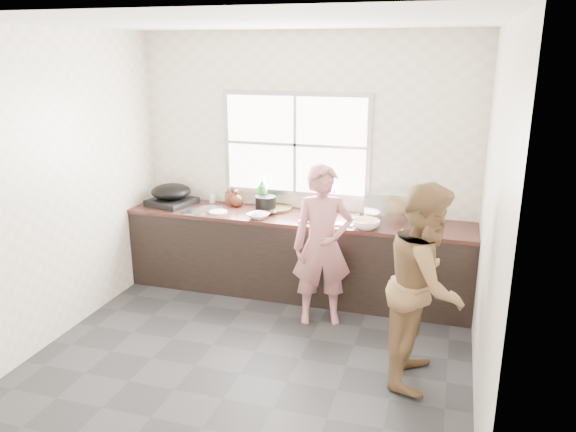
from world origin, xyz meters
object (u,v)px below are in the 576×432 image
(bottle_green, at_px, (262,192))
(wok, at_px, (171,191))
(pot_lid_left, at_px, (194,211))
(pot_lid_right, at_px, (209,209))
(bowl_crabs, at_px, (366,225))
(black_pot, at_px, (266,203))
(woman, at_px, (322,251))
(plate_food, at_px, (218,212))
(glass_jar, at_px, (212,198))
(dish_rack, at_px, (385,206))
(bottle_brown_short, at_px, (237,199))
(bowl_mince, at_px, (258,216))
(bottle_brown_tall, at_px, (229,196))
(cutting_board, at_px, (276,208))
(person_side, at_px, (426,284))
(bowl_held, at_px, (354,219))
(burner, at_px, (172,202))

(bottle_green, xyz_separation_m, wok, (-1.00, -0.19, -0.03))
(pot_lid_left, relative_size, pot_lid_right, 0.97)
(bowl_crabs, bearing_deg, black_pot, 164.83)
(woman, bearing_deg, black_pot, 122.17)
(bowl_crabs, xyz_separation_m, plate_food, (-1.57, 0.08, -0.03))
(glass_jar, relative_size, dish_rack, 0.24)
(bottle_brown_short, bearing_deg, bowl_mince, -43.45)
(bottle_brown_tall, bearing_deg, cutting_board, -8.87)
(wok, xyz_separation_m, dish_rack, (2.34, 0.05, 0.01))
(bottle_brown_tall, bearing_deg, pot_lid_left, -119.68)
(woman, distance_m, glass_jar, 1.67)
(person_side, relative_size, bowl_crabs, 7.36)
(bottle_brown_tall, distance_m, pot_lid_left, 0.48)
(plate_food, bearing_deg, bowl_mince, -8.58)
(bowl_mince, xyz_separation_m, bottle_brown_tall, (-0.49, 0.43, 0.06))
(bowl_held, distance_m, black_pot, 0.99)
(glass_jar, height_order, pot_lid_left, glass_jar)
(person_side, xyz_separation_m, bowl_crabs, (-0.63, 1.05, 0.10))
(plate_food, relative_size, bottle_green, 0.58)
(wok, bearing_deg, pot_lid_right, -9.89)
(plate_food, distance_m, pot_lid_right, 0.16)
(bowl_mince, bearing_deg, wok, 167.77)
(bowl_mince, height_order, pot_lid_right, bowl_mince)
(glass_jar, relative_size, pot_lid_right, 0.35)
(bottle_brown_short, bearing_deg, bottle_brown_tall, 148.23)
(woman, bearing_deg, person_side, -53.87)
(person_side, distance_m, glass_jar, 2.86)
(burner, bearing_deg, cutting_board, 6.26)
(burner, bearing_deg, pot_lid_left, -27.79)
(plate_food, bearing_deg, bottle_brown_tall, 93.32)
(bowl_crabs, height_order, bowl_held, bowl_crabs)
(pot_lid_left, bearing_deg, dish_rack, 7.89)
(woman, distance_m, bowl_crabs, 0.52)
(dish_rack, bearing_deg, plate_food, 179.45)
(wok, xyz_separation_m, pot_lid_left, (0.38, -0.22, -0.14))
(person_side, bearing_deg, bottle_brown_short, 60.82)
(burner, distance_m, wok, 0.12)
(person_side, bearing_deg, woman, 58.87)
(black_pot, bearing_deg, bottle_brown_short, 170.10)
(woman, distance_m, bottle_brown_tall, 1.49)
(burner, xyz_separation_m, dish_rack, (2.32, 0.08, 0.12))
(person_side, xyz_separation_m, bottle_brown_short, (-2.11, 1.41, 0.15))
(bowl_held, bearing_deg, bottle_brown_short, 171.62)
(burner, relative_size, wok, 1.00)
(cutting_board, bearing_deg, person_side, -40.07)
(person_side, bearing_deg, pot_lid_right, 67.31)
(glass_jar, bearing_deg, bowl_crabs, -13.72)
(cutting_board, relative_size, bowl_held, 1.93)
(burner, bearing_deg, plate_food, -12.86)
(person_side, relative_size, pot_lid_right, 5.92)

